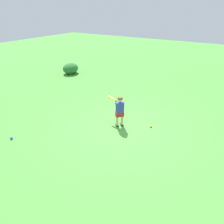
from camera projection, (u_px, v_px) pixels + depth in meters
name	position (u px, v px, depth m)	size (l,w,h in m)	color
ground_plane	(120.00, 128.00, 6.69)	(40.00, 40.00, 0.00)	#479338
child_batter	(119.00, 108.00, 6.51)	(0.42, 0.76, 1.08)	#232328
play_ball_midfield	(151.00, 126.00, 6.69)	(0.07, 0.07, 0.07)	orange
play_ball_by_bucket	(11.00, 138.00, 6.10)	(0.08, 0.08, 0.08)	blue
shrub_right_background	(71.00, 68.00, 11.93)	(0.98, 0.83, 0.62)	#286B2D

